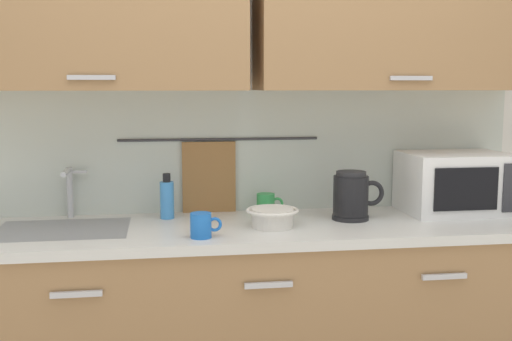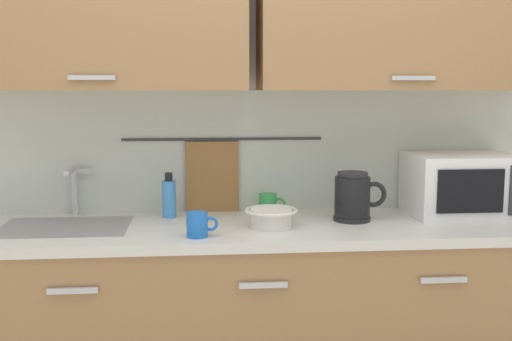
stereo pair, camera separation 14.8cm
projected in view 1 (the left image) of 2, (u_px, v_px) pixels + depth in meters
name	position (u px, v px, depth m)	size (l,w,h in m)	color
counter_unit	(254.00, 326.00, 2.61)	(2.53, 0.64, 0.90)	#997047
back_wall_assembly	(248.00, 74.00, 2.70)	(3.70, 0.41, 2.50)	silver
sink_faucet	(69.00, 186.00, 2.64)	(0.09, 0.17, 0.22)	#B2B5BA
microwave	(455.00, 183.00, 2.78)	(0.46, 0.35, 0.27)	white
electric_kettle	(352.00, 196.00, 2.63)	(0.23, 0.16, 0.21)	black
dish_soap_bottle	(167.00, 199.00, 2.65)	(0.06, 0.06, 0.20)	#3F8CD8
mug_near_sink	(202.00, 225.00, 2.32)	(0.12, 0.08, 0.09)	blue
mixing_bowl	(272.00, 216.00, 2.49)	(0.21, 0.21, 0.08)	silver
mug_by_kettle	(266.00, 204.00, 2.73)	(0.12, 0.08, 0.09)	green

